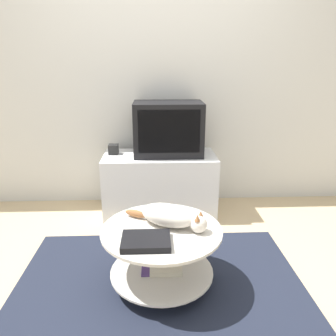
{
  "coord_description": "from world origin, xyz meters",
  "views": [
    {
      "loc": [
        -0.02,
        -1.79,
        1.41
      ],
      "look_at": [
        0.08,
        0.61,
        0.62
      ],
      "focal_mm": 35.0,
      "sensor_mm": 36.0,
      "label": 1
    }
  ],
  "objects_px": {
    "cat": "(170,216)",
    "dvd_box": "(146,241)",
    "speaker": "(113,149)",
    "tv": "(168,129)"
  },
  "relations": [
    {
      "from": "cat",
      "to": "dvd_box",
      "type": "bearing_deg",
      "value": -97.39
    },
    {
      "from": "speaker",
      "to": "tv",
      "type": "bearing_deg",
      "value": -2.68
    },
    {
      "from": "speaker",
      "to": "cat",
      "type": "relative_size",
      "value": 0.17
    },
    {
      "from": "tv",
      "to": "dvd_box",
      "type": "bearing_deg",
      "value": -97.83
    },
    {
      "from": "tv",
      "to": "cat",
      "type": "distance_m",
      "value": 1.16
    },
    {
      "from": "tv",
      "to": "dvd_box",
      "type": "height_order",
      "value": "tv"
    },
    {
      "from": "speaker",
      "to": "dvd_box",
      "type": "distance_m",
      "value": 1.39
    },
    {
      "from": "tv",
      "to": "speaker",
      "type": "distance_m",
      "value": 0.55
    },
    {
      "from": "tv",
      "to": "speaker",
      "type": "relative_size",
      "value": 6.9
    },
    {
      "from": "dvd_box",
      "to": "cat",
      "type": "relative_size",
      "value": 0.53
    }
  ]
}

